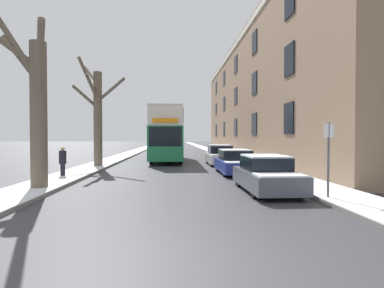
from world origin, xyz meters
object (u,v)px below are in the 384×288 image
(street_sign_post, at_px, (328,156))
(bare_tree_left_1, at_px, (97,113))
(bare_tree_left_0, at_px, (35,103))
(parked_car_0, at_px, (266,175))
(parked_car_1, at_px, (235,162))
(double_decker_bus, at_px, (167,132))
(pedestrian_left_sidewalk, at_px, (63,161))
(parked_car_2, at_px, (220,156))

(street_sign_post, bearing_deg, bare_tree_left_1, 131.68)
(bare_tree_left_0, relative_size, bare_tree_left_1, 0.92)
(parked_car_0, xyz_separation_m, parked_car_1, (0.00, 5.65, -0.00))
(bare_tree_left_0, xyz_separation_m, street_sign_post, (10.11, -2.48, -1.89))
(double_decker_bus, distance_m, street_sign_post, 17.95)
(double_decker_bus, distance_m, pedestrian_left_sidewalk, 12.14)
(parked_car_2, xyz_separation_m, pedestrian_left_sidewalk, (-9.02, -7.12, 0.19))
(parked_car_2, height_order, pedestrian_left_sidewalk, pedestrian_left_sidewalk)
(street_sign_post, bearing_deg, bare_tree_left_0, 166.19)
(bare_tree_left_1, bearing_deg, parked_car_1, -23.07)
(parked_car_2, bearing_deg, parked_car_0, -90.00)
(street_sign_post, bearing_deg, pedestrian_left_sidewalk, 149.72)
(pedestrian_left_sidewalk, xyz_separation_m, street_sign_post, (10.41, -6.08, 0.57))
(parked_car_0, height_order, parked_car_1, same)
(parked_car_0, bearing_deg, bare_tree_left_1, 132.76)
(double_decker_bus, xyz_separation_m, parked_car_1, (4.09, -9.48, -1.88))
(bare_tree_left_1, xyz_separation_m, double_decker_bus, (4.53, 5.81, -1.16))
(bare_tree_left_1, height_order, parked_car_2, bare_tree_left_1)
(bare_tree_left_1, height_order, parked_car_1, bare_tree_left_1)
(parked_car_1, relative_size, pedestrian_left_sidewalk, 2.59)
(parked_car_0, relative_size, street_sign_post, 1.60)
(double_decker_bus, xyz_separation_m, pedestrian_left_sidewalk, (-4.93, -10.98, -1.64))
(parked_car_1, bearing_deg, bare_tree_left_0, -149.69)
(pedestrian_left_sidewalk, bearing_deg, parked_car_0, -156.39)
(bare_tree_left_0, height_order, parked_car_2, bare_tree_left_0)
(bare_tree_left_0, relative_size, parked_car_1, 1.62)
(bare_tree_left_1, xyz_separation_m, street_sign_post, (10.01, -11.25, -2.22))
(bare_tree_left_0, distance_m, double_decker_bus, 15.31)
(parked_car_2, bearing_deg, street_sign_post, -83.95)
(parked_car_1, distance_m, street_sign_post, 7.75)
(bare_tree_left_1, bearing_deg, bare_tree_left_0, -90.62)
(double_decker_bus, relative_size, parked_car_0, 2.52)
(parked_car_0, bearing_deg, pedestrian_left_sidewalk, 155.29)
(bare_tree_left_1, xyz_separation_m, parked_car_2, (8.62, 1.96, -2.99))
(parked_car_0, relative_size, parked_car_1, 0.97)
(parked_car_1, bearing_deg, parked_car_2, 90.00)
(bare_tree_left_1, height_order, pedestrian_left_sidewalk, bare_tree_left_1)
(bare_tree_left_0, distance_m, street_sign_post, 10.58)
(bare_tree_left_0, bearing_deg, parked_car_0, -3.63)
(pedestrian_left_sidewalk, bearing_deg, bare_tree_left_1, -46.11)
(parked_car_2, bearing_deg, bare_tree_left_0, -129.10)
(double_decker_bus, xyz_separation_m, parked_car_0, (4.09, -15.13, -1.88))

